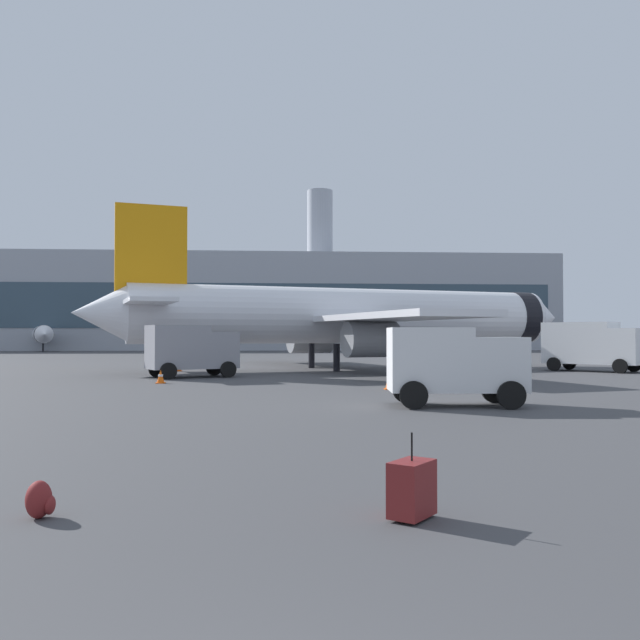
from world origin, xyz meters
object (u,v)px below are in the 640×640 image
(service_truck, at_px, (191,349))
(safety_cone_near, at_px, (179,366))
(fuel_truck, at_px, (592,344))
(airplane_taxiing, at_px, (40,334))
(traveller_backpack, at_px, (40,500))
(safety_cone_far, at_px, (389,380))
(cargo_van, at_px, (454,362))
(safety_cone_mid, at_px, (161,377))
(rolling_suitcase, at_px, (412,489))
(airplane_at_gate, at_px, (347,316))

(service_truck, xyz_separation_m, safety_cone_near, (-1.60, 6.55, -1.29))
(safety_cone_near, bearing_deg, fuel_truck, -4.05)
(service_truck, relative_size, safety_cone_near, 8.11)
(airplane_taxiing, height_order, traveller_backpack, airplane_taxiing)
(safety_cone_far, bearing_deg, airplane_taxiing, 117.69)
(airplane_taxiing, bearing_deg, cargo_van, -63.74)
(safety_cone_mid, height_order, rolling_suitcase, rolling_suitcase)
(airplane_at_gate, bearing_deg, traveller_backpack, -102.00)
(fuel_truck, xyz_separation_m, cargo_van, (-14.65, -20.62, -0.32))
(safety_cone_near, xyz_separation_m, safety_cone_mid, (0.69, -11.12, 0.01))
(airplane_taxiing, xyz_separation_m, fuel_truck, (56.92, -65.05, -0.70))
(rolling_suitcase, bearing_deg, fuel_truck, 61.16)
(cargo_van, height_order, safety_cone_far, cargo_van)
(safety_cone_mid, bearing_deg, rolling_suitcase, -73.73)
(cargo_van, bearing_deg, airplane_taxiing, 116.26)
(fuel_truck, bearing_deg, airplane_taxiing, 131.19)
(airplane_taxiing, distance_m, safety_cone_far, 88.93)
(safety_cone_mid, height_order, traveller_backpack, safety_cone_mid)
(service_truck, height_order, safety_cone_far, service_truck)
(airplane_at_gate, distance_m, fuel_truck, 16.14)
(fuel_truck, bearing_deg, safety_cone_mid, -160.55)
(service_truck, bearing_deg, airplane_at_gate, 41.42)
(safety_cone_mid, relative_size, rolling_suitcase, 0.60)
(service_truck, bearing_deg, safety_cone_far, -43.26)
(airplane_at_gate, relative_size, safety_cone_mid, 52.79)
(service_truck, distance_m, traveller_backpack, 29.25)
(airplane_taxiing, height_order, safety_cone_mid, airplane_taxiing)
(safety_cone_near, bearing_deg, safety_cone_far, -54.31)
(airplane_at_gate, xyz_separation_m, safety_cone_far, (-0.06, -17.54, -3.25))
(airplane_taxiing, relative_size, rolling_suitcase, 21.17)
(safety_cone_mid, bearing_deg, safety_cone_far, -22.98)
(airplane_at_gate, xyz_separation_m, airplane_taxiing, (-41.37, 61.19, -1.18))
(traveller_backpack, bearing_deg, fuel_truck, 55.14)
(cargo_van, distance_m, traveller_backpack, 15.98)
(airplane_taxiing, relative_size, safety_cone_near, 35.75)
(airplane_taxiing, bearing_deg, service_truck, -65.53)
(fuel_truck, height_order, rolling_suitcase, fuel_truck)
(rolling_suitcase, height_order, traveller_backpack, rolling_suitcase)
(airplane_at_gate, height_order, service_truck, airplane_at_gate)
(cargo_van, bearing_deg, airplane_at_gate, 92.12)
(fuel_truck, relative_size, rolling_suitcase, 5.46)
(fuel_truck, xyz_separation_m, safety_cone_mid, (-26.12, -9.22, -1.44))
(airplane_at_gate, height_order, airplane_taxiing, airplane_at_gate)
(airplane_at_gate, height_order, safety_cone_near, airplane_at_gate)
(service_truck, xyz_separation_m, safety_cone_far, (9.59, -9.02, -1.21))
(safety_cone_mid, bearing_deg, cargo_van, -44.83)
(service_truck, distance_m, safety_cone_mid, 4.83)
(airplane_taxiing, bearing_deg, rolling_suitcase, -69.00)
(airplane_at_gate, xyz_separation_m, fuel_truck, (15.56, -3.86, -1.88))
(service_truck, distance_m, fuel_truck, 25.63)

